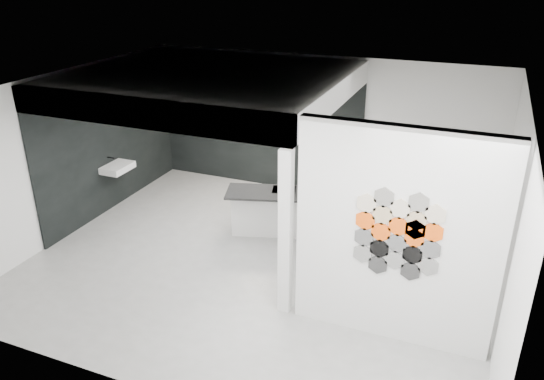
{
  "coord_description": "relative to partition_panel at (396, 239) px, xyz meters",
  "views": [
    {
      "loc": [
        2.95,
        -6.69,
        4.48
      ],
      "look_at": [
        0.1,
        0.3,
        1.15
      ],
      "focal_mm": 35.0,
      "sensor_mm": 36.0,
      "label": 1
    }
  ],
  "objects": [
    {
      "name": "stockpot",
      "position": [
        -4.57,
        3.87,
        0.02
      ],
      "size": [
        0.24,
        0.24,
        0.2
      ],
      "primitive_type": "cylinder",
      "rotation": [
        0.0,
        0.0,
        -0.02
      ],
      "color": "black",
      "rests_on": "display_shelf"
    },
    {
      "name": "kettle",
      "position": [
        -2.42,
        3.87,
        -0.01
      ],
      "size": [
        0.21,
        0.21,
        0.14
      ],
      "primitive_type": "ellipsoid",
      "rotation": [
        0.0,
        0.0,
        0.4
      ],
      "color": "black",
      "rests_on": "display_shelf"
    },
    {
      "name": "bottle_dark",
      "position": [
        -3.86,
        3.87,
        0.01
      ],
      "size": [
        0.09,
        0.09,
        0.18
      ],
      "primitive_type": "cylinder",
      "rotation": [
        0.0,
        0.0,
        -0.28
      ],
      "color": "black",
      "rests_on": "display_shelf"
    },
    {
      "name": "corner_column",
      "position": [
        -1.41,
        0.0,
        -0.22
      ],
      "size": [
        0.16,
        0.16,
        2.35
      ],
      "primitive_type": "cube",
      "color": "silver",
      "rests_on": "floor"
    },
    {
      "name": "utensil_cup",
      "position": [
        -4.46,
        3.87,
        -0.03
      ],
      "size": [
        0.09,
        0.09,
        0.09
      ],
      "primitive_type": "cylinder",
      "rotation": [
        0.0,
        0.0,
        -0.25
      ],
      "color": "black",
      "rests_on": "display_shelf"
    },
    {
      "name": "floor",
      "position": [
        -2.23,
        1.0,
        -1.4
      ],
      "size": [
        7.0,
        6.0,
        0.01
      ],
      "primitive_type": "cube",
      "color": "gray"
    },
    {
      "name": "glass_vase",
      "position": [
        -2.08,
        3.87,
        -0.01
      ],
      "size": [
        0.13,
        0.13,
        0.15
      ],
      "primitive_type": "cylinder",
      "rotation": [
        0.0,
        0.0,
        -0.35
      ],
      "color": "gray",
      "rests_on": "display_shelf"
    },
    {
      "name": "bay_clad_left",
      "position": [
        -5.7,
        2.0,
        -0.22
      ],
      "size": [
        0.04,
        4.0,
        2.35
      ],
      "primitive_type": "cube",
      "color": "black",
      "rests_on": "floor"
    },
    {
      "name": "bulkhead",
      "position": [
        -3.52,
        2.0,
        1.15
      ],
      "size": [
        4.4,
        4.0,
        0.4
      ],
      "primitive_type": "cube",
      "color": "silver",
      "rests_on": "corner_column"
    },
    {
      "name": "display_shelf",
      "position": [
        -3.43,
        3.87,
        -0.1
      ],
      "size": [
        3.0,
        0.15,
        0.04
      ],
      "primitive_type": "cube",
      "color": "black",
      "rests_on": "bay_clad_back"
    },
    {
      "name": "hex_tile_cluster",
      "position": [
        0.03,
        -0.09,
        0.1
      ],
      "size": [
        1.04,
        0.02,
        1.16
      ],
      "color": "silver",
      "rests_on": "partition_panel"
    },
    {
      "name": "bay_clad_back",
      "position": [
        -3.52,
        3.97,
        -0.22
      ],
      "size": [
        4.4,
        0.04,
        2.35
      ],
      "primitive_type": "cube",
      "color": "black",
      "rests_on": "floor"
    },
    {
      "name": "kitchen_island",
      "position": [
        -2.44,
        2.02,
        -0.99
      ],
      "size": [
        1.64,
        1.08,
        1.22
      ],
      "rotation": [
        0.0,
        0.0,
        0.3
      ],
      "color": "silver",
      "rests_on": "floor"
    },
    {
      "name": "glass_bowl",
      "position": [
        -2.08,
        3.87,
        -0.03
      ],
      "size": [
        0.19,
        0.19,
        0.11
      ],
      "primitive_type": "cylinder",
      "rotation": [
        0.0,
        0.0,
        -0.36
      ],
      "color": "gray",
      "rests_on": "display_shelf"
    },
    {
      "name": "fascia_beam",
      "position": [
        -3.52,
        0.08,
        1.15
      ],
      "size": [
        4.4,
        0.16,
        0.4
      ],
      "primitive_type": "cube",
      "color": "silver",
      "rests_on": "corner_column"
    },
    {
      "name": "partition_panel",
      "position": [
        0.0,
        0.0,
        0.0
      ],
      "size": [
        2.45,
        0.15,
        2.8
      ],
      "primitive_type": "cube",
      "color": "silver",
      "rests_on": "floor"
    },
    {
      "name": "wall_basin",
      "position": [
        -5.46,
        1.8,
        -0.55
      ],
      "size": [
        0.4,
        0.6,
        0.12
      ],
      "primitive_type": "cube",
      "color": "silver",
      "rests_on": "bay_clad_left"
    }
  ]
}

